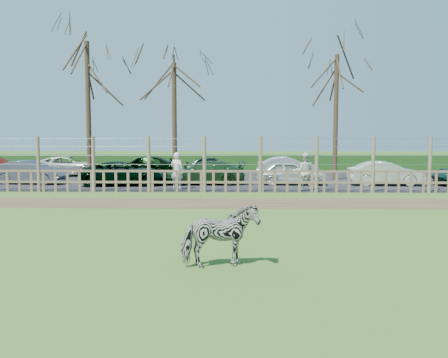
{
  "coord_description": "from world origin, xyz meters",
  "views": [
    {
      "loc": [
        1.38,
        -14.23,
        2.62
      ],
      "look_at": [
        1.0,
        2.5,
        1.1
      ],
      "focal_mm": 40.0,
      "sensor_mm": 36.0,
      "label": 1
    }
  ],
  "objects_px": {
    "car_1": "(30,172)",
    "car_11": "(288,167)",
    "car_10": "(212,166)",
    "visitor_a": "(177,171)",
    "car_2": "(123,173)",
    "car_3": "(205,173)",
    "zebra": "(220,236)",
    "car_8": "(67,166)",
    "tree_left": "(88,77)",
    "car_5": "(386,173)",
    "tree_mid": "(174,93)",
    "car_9": "(143,167)",
    "visitor_b": "(305,172)",
    "car_4": "(291,173)",
    "tree_right": "(336,86)"
  },
  "relations": [
    {
      "from": "car_1",
      "to": "car_11",
      "type": "height_order",
      "value": "same"
    },
    {
      "from": "car_10",
      "to": "visitor_a",
      "type": "bearing_deg",
      "value": 169.15
    },
    {
      "from": "car_2",
      "to": "car_3",
      "type": "distance_m",
      "value": 4.1
    },
    {
      "from": "zebra",
      "to": "car_8",
      "type": "relative_size",
      "value": 0.35
    },
    {
      "from": "tree_left",
      "to": "car_5",
      "type": "bearing_deg",
      "value": -6.07
    },
    {
      "from": "car_8",
      "to": "car_10",
      "type": "xyz_separation_m",
      "value": [
        8.9,
        0.26,
        0.0
      ]
    },
    {
      "from": "car_10",
      "to": "car_11",
      "type": "distance_m",
      "value": 4.62
    },
    {
      "from": "car_10",
      "to": "car_5",
      "type": "bearing_deg",
      "value": -122.4
    },
    {
      "from": "tree_mid",
      "to": "car_1",
      "type": "bearing_deg",
      "value": -162.44
    },
    {
      "from": "tree_left",
      "to": "car_1",
      "type": "distance_m",
      "value": 5.81
    },
    {
      "from": "car_2",
      "to": "car_9",
      "type": "xyz_separation_m",
      "value": [
        0.04,
        5.08,
        0.0
      ]
    },
    {
      "from": "visitor_b",
      "to": "car_11",
      "type": "distance_m",
      "value": 7.24
    },
    {
      "from": "tree_left",
      "to": "car_9",
      "type": "relative_size",
      "value": 1.9
    },
    {
      "from": "car_4",
      "to": "car_10",
      "type": "distance_m",
      "value": 6.72
    },
    {
      "from": "car_5",
      "to": "car_1",
      "type": "bearing_deg",
      "value": 89.32
    },
    {
      "from": "car_11",
      "to": "car_9",
      "type": "bearing_deg",
      "value": 87.87
    },
    {
      "from": "visitor_a",
      "to": "car_9",
      "type": "bearing_deg",
      "value": -48.64
    },
    {
      "from": "car_4",
      "to": "tree_mid",
      "type": "bearing_deg",
      "value": 73.91
    },
    {
      "from": "tree_right",
      "to": "car_8",
      "type": "distance_m",
      "value": 16.71
    },
    {
      "from": "car_1",
      "to": "car_11",
      "type": "xyz_separation_m",
      "value": [
        13.76,
        4.5,
        0.0
      ]
    },
    {
      "from": "car_1",
      "to": "car_10",
      "type": "height_order",
      "value": "same"
    },
    {
      "from": "car_8",
      "to": "car_10",
      "type": "distance_m",
      "value": 8.9
    },
    {
      "from": "visitor_b",
      "to": "car_9",
      "type": "xyz_separation_m",
      "value": [
        -8.75,
        7.21,
        -0.26
      ]
    },
    {
      "from": "visitor_b",
      "to": "car_5",
      "type": "xyz_separation_m",
      "value": [
        4.38,
        2.38,
        -0.26
      ]
    },
    {
      "from": "zebra",
      "to": "car_1",
      "type": "distance_m",
      "value": 18.89
    },
    {
      "from": "zebra",
      "to": "car_2",
      "type": "bearing_deg",
      "value": 3.42
    },
    {
      "from": "car_3",
      "to": "tree_left",
      "type": "bearing_deg",
      "value": -104.6
    },
    {
      "from": "visitor_b",
      "to": "zebra",
      "type": "bearing_deg",
      "value": 87.3
    },
    {
      "from": "car_3",
      "to": "car_9",
      "type": "xyz_separation_m",
      "value": [
        -4.02,
        4.55,
        0.0
      ]
    },
    {
      "from": "car_9",
      "to": "visitor_a",
      "type": "bearing_deg",
      "value": 26.55
    },
    {
      "from": "tree_left",
      "to": "visitor_a",
      "type": "height_order",
      "value": "tree_left"
    },
    {
      "from": "tree_left",
      "to": "visitor_b",
      "type": "distance_m",
      "value": 12.66
    },
    {
      "from": "visitor_a",
      "to": "car_11",
      "type": "distance_m",
      "value": 9.08
    },
    {
      "from": "car_4",
      "to": "car_10",
      "type": "xyz_separation_m",
      "value": [
        -4.23,
        5.22,
        0.0
      ]
    },
    {
      "from": "car_1",
      "to": "car_3",
      "type": "height_order",
      "value": "same"
    },
    {
      "from": "car_2",
      "to": "car_11",
      "type": "distance_m",
      "value": 10.17
    },
    {
      "from": "car_9",
      "to": "car_2",
      "type": "bearing_deg",
      "value": 3.4
    },
    {
      "from": "car_5",
      "to": "car_2",
      "type": "bearing_deg",
      "value": 91.55
    },
    {
      "from": "car_1",
      "to": "tree_left",
      "type": "bearing_deg",
      "value": -57.82
    },
    {
      "from": "car_10",
      "to": "car_11",
      "type": "relative_size",
      "value": 0.97
    },
    {
      "from": "tree_mid",
      "to": "zebra",
      "type": "distance_m",
      "value": 18.86
    },
    {
      "from": "tree_left",
      "to": "visitor_b",
      "type": "height_order",
      "value": "tree_left"
    },
    {
      "from": "zebra",
      "to": "car_2",
      "type": "xyz_separation_m",
      "value": [
        -5.33,
        15.23,
        0.01
      ]
    },
    {
      "from": "zebra",
      "to": "car_3",
      "type": "relative_size",
      "value": 0.36
    },
    {
      "from": "visitor_a",
      "to": "car_9",
      "type": "relative_size",
      "value": 0.42
    },
    {
      "from": "car_9",
      "to": "car_11",
      "type": "relative_size",
      "value": 1.14
    },
    {
      "from": "car_3",
      "to": "car_9",
      "type": "height_order",
      "value": "same"
    },
    {
      "from": "car_2",
      "to": "car_1",
      "type": "bearing_deg",
      "value": 77.06
    },
    {
      "from": "zebra",
      "to": "car_4",
      "type": "bearing_deg",
      "value": -27.09
    },
    {
      "from": "car_1",
      "to": "car_3",
      "type": "relative_size",
      "value": 0.88
    }
  ]
}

